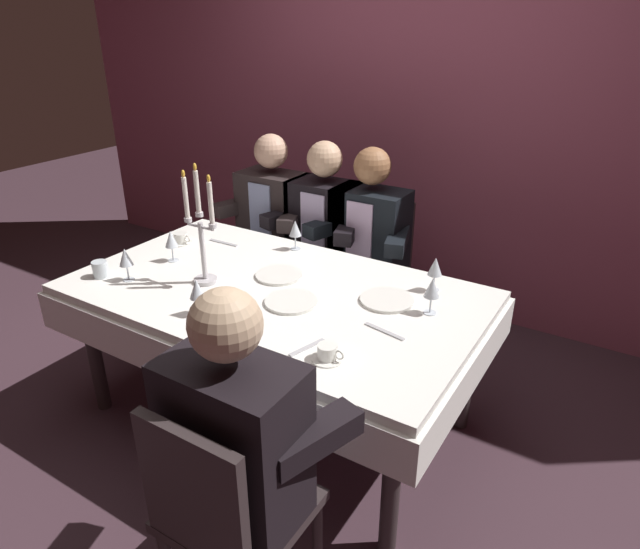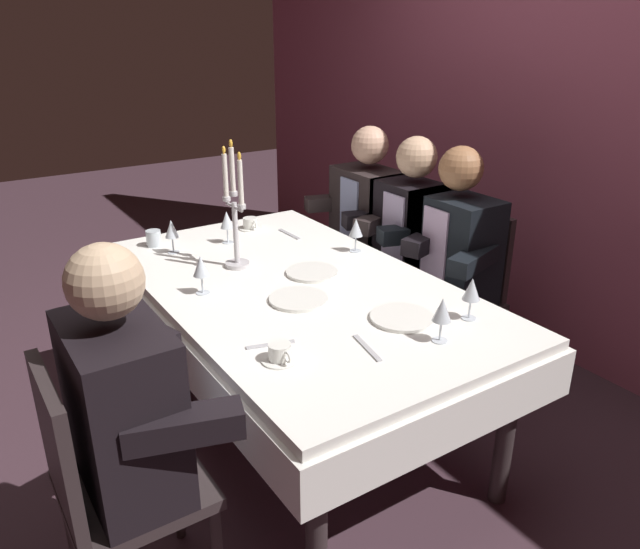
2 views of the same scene
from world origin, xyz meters
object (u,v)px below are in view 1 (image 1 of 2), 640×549
Objects in this scene: dining_table at (274,311)px; wine_glass_2 at (295,229)px; seated_diner_3 at (234,440)px; dinner_plate_0 at (279,275)px; dinner_plate_2 at (387,300)px; water_tumbler_0 at (100,269)px; candelabra at (201,236)px; seated_diner_0 at (274,213)px; seated_diner_1 at (325,224)px; seated_diner_2 at (370,233)px; wine_glass_1 at (432,289)px; dinner_plate_1 at (291,302)px; wine_glass_4 at (126,258)px; wine_glass_3 at (197,290)px; coffee_cup_0 at (181,239)px; coffee_cup_1 at (328,353)px; wine_glass_5 at (171,240)px; wine_glass_0 at (435,268)px.

wine_glass_2 reaches higher than dining_table.
dinner_plate_0 is at bearing 118.84° from seated_diner_3.
water_tumbler_0 reaches higher than dinner_plate_2.
candelabra is 2.50× the size of dinner_plate_0.
seated_diner_0 and seated_diner_1 have the same top height.
wine_glass_1 is at bearing -47.76° from seated_diner_2.
dinner_plate_1 is 0.83m from wine_glass_4.
seated_diner_1 reaches higher than wine_glass_4.
seated_diner_3 is (1.15, -1.77, 0.00)m from seated_diner_0.
wine_glass_3 is 0.67m from water_tumbler_0.
coffee_cup_0 is at bearing 179.16° from wine_glass_1.
coffee_cup_0 is at bearing -139.29° from seated_diner_2.
seated_diner_0 is at bearing 122.91° from seated_diner_3.
wine_glass_4 reaches higher than dinner_plate_1.
seated_diner_3 is at bearing -75.74° from seated_diner_2.
wine_glass_3 is 0.13× the size of seated_diner_1.
wine_glass_1 is 0.57m from coffee_cup_1.
seated_diner_1 is 0.31m from seated_diner_2.
candelabra reaches higher than dinner_plate_1.
wine_glass_5 is (-0.45, -0.46, -0.00)m from wine_glass_2.
wine_glass_5 reaches higher than dining_table.
dining_table is 0.21m from dinner_plate_1.
dinner_plate_0 is at bearing -74.98° from seated_diner_1.
dinner_plate_0 is 0.19× the size of seated_diner_0.
seated_diner_3 reaches higher than wine_glass_4.
seated_diner_1 is at bearing 113.21° from dinner_plate_1.
dinner_plate_0 is at bearing 136.60° from dinner_plate_1.
dinner_plate_0 is 0.97× the size of dinner_plate_1.
dinner_plate_2 is at bearing -57.79° from seated_diner_2.
coffee_cup_1 is at bearing -1.29° from water_tumbler_0.
candelabra is at bearing 163.08° from coffee_cup_1.
candelabra is at bearing -17.93° from wine_glass_5.
water_tumbler_0 is 0.61× the size of coffee_cup_0.
dinner_plate_0 is at bearing 82.09° from wine_glass_3.
dining_table is 1.56× the size of seated_diner_2.
wine_glass_3 reaches higher than dinner_plate_1.
dinner_plate_1 is 0.19× the size of seated_diner_2.
wine_glass_3 is (-0.07, -0.49, 0.11)m from dinner_plate_0.
wine_glass_0 is 1.45m from wine_glass_4.
wine_glass_3 is (-0.12, -0.37, 0.23)m from dining_table.
wine_glass_1 is 1.24× the size of coffee_cup_1.
coffee_cup_1 is at bearing -3.70° from wine_glass_4.
wine_glass_5 reaches higher than dinner_plate_2.
dinner_plate_2 is at bearing -32.14° from seated_diner_0.
wine_glass_2 is (-0.13, 0.33, 0.11)m from dinner_plate_0.
coffee_cup_0 is (-0.59, -0.27, -0.09)m from wine_glass_2.
candelabra is 0.46× the size of seated_diner_0.
dining_table is at bearing -65.84° from dinner_plate_0.
coffee_cup_1 is (1.29, -0.55, 0.00)m from coffee_cup_0.
wine_glass_0 is 1.00× the size of wine_glass_3.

